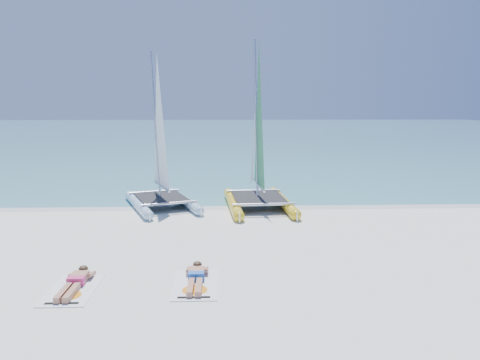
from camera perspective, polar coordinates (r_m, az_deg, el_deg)
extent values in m
plane|color=silver|center=(13.66, -3.50, -8.12)|extent=(140.00, 140.00, 0.00)
cube|color=#67ACA8|center=(76.16, -2.44, 6.04)|extent=(140.00, 115.00, 0.01)
cube|color=silver|center=(18.99, -3.13, -3.20)|extent=(140.00, 1.40, 0.01)
cylinder|color=#A9CBDF|center=(18.90, -12.33, -2.89)|extent=(1.80, 4.09, 0.37)
cone|color=#A9CBDF|center=(21.15, -13.44, -1.66)|extent=(0.52, 0.63, 0.35)
cylinder|color=#A9CBDF|center=(19.30, -6.82, -2.50)|extent=(1.80, 4.09, 0.37)
cone|color=#A9CBDF|center=(21.51, -8.48, -1.34)|extent=(0.52, 0.63, 0.35)
cube|color=black|center=(19.03, -9.56, -2.06)|extent=(2.50, 2.80, 0.03)
cylinder|color=silver|center=(19.43, -10.29, 6.76)|extent=(0.47, 1.07, 5.81)
cylinder|color=yellow|center=(18.57, -0.85, -2.84)|extent=(0.71, 4.56, 0.40)
cone|color=yellow|center=(21.02, -1.47, -1.44)|extent=(0.42, 0.61, 0.38)
cylinder|color=yellow|center=(18.86, 5.31, -2.70)|extent=(0.71, 4.56, 0.40)
cone|color=yellow|center=(21.28, 3.98, -1.33)|extent=(0.42, 0.61, 0.38)
cube|color=black|center=(18.65, 2.26, -2.07)|extent=(2.12, 2.63, 0.03)
cylinder|color=silver|center=(19.10, 1.96, 7.63)|extent=(0.18, 1.20, 6.26)
cube|color=white|center=(11.24, -19.69, -12.47)|extent=(1.00, 1.85, 0.02)
cube|color=tan|center=(11.58, -19.07, -11.20)|extent=(0.36, 0.55, 0.17)
cube|color=#DB3372|center=(11.40, -19.37, -11.52)|extent=(0.37, 0.22, 0.17)
cube|color=tan|center=(10.89, -20.30, -12.80)|extent=(0.31, 0.85, 0.13)
sphere|color=tan|center=(11.90, -18.56, -10.42)|extent=(0.21, 0.21, 0.21)
ellipsoid|color=#362413|center=(11.90, -18.56, -10.22)|extent=(0.22, 0.24, 0.15)
cube|color=white|center=(10.94, -5.43, -12.56)|extent=(1.00, 1.85, 0.02)
cube|color=tan|center=(11.30, -5.31, -11.24)|extent=(0.36, 0.55, 0.17)
cube|color=blue|center=(11.11, -5.37, -11.58)|extent=(0.37, 0.22, 0.17)
cube|color=tan|center=(10.57, -5.55, -12.92)|extent=(0.31, 0.85, 0.13)
sphere|color=tan|center=(11.64, -5.22, -10.43)|extent=(0.21, 0.21, 0.21)
ellipsoid|color=#362413|center=(11.63, -5.22, -10.22)|extent=(0.22, 0.24, 0.15)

